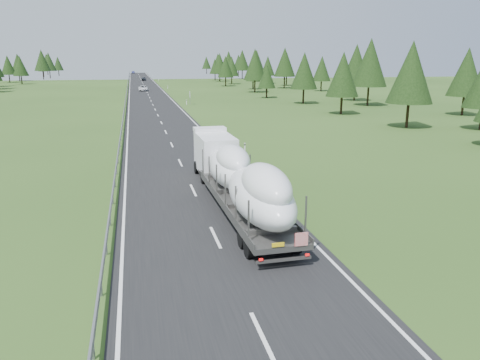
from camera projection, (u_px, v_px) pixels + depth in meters
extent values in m
plane|color=#2A4818|center=(262.00, 337.00, 15.30)|extent=(400.00, 400.00, 0.00)
cube|color=black|center=(149.00, 97.00, 109.69)|extent=(10.00, 400.00, 0.02)
cube|color=slate|center=(126.00, 95.00, 108.41)|extent=(0.08, 400.00, 0.32)
cylinder|color=slate|center=(93.00, 351.00, 14.10)|extent=(0.10, 0.10, 0.60)
cube|color=silver|center=(245.00, 148.00, 44.88)|extent=(0.12, 0.07, 1.00)
cube|color=black|center=(245.00, 145.00, 44.80)|extent=(0.13, 0.08, 0.12)
cube|color=silver|center=(187.00, 102.00, 92.08)|extent=(0.12, 0.07, 1.00)
cube|color=black|center=(186.00, 100.00, 91.99)|extent=(0.13, 0.08, 0.12)
cube|color=silver|center=(168.00, 87.00, 139.27)|extent=(0.12, 0.07, 1.00)
cube|color=black|center=(168.00, 86.00, 139.19)|extent=(0.13, 0.08, 0.12)
cube|color=silver|center=(158.00, 80.00, 186.47)|extent=(0.12, 0.07, 1.00)
cube|color=black|center=(158.00, 79.00, 186.39)|extent=(0.13, 0.08, 0.12)
cube|color=silver|center=(153.00, 76.00, 233.66)|extent=(0.12, 0.07, 1.00)
cube|color=black|center=(153.00, 75.00, 233.58)|extent=(0.13, 0.08, 0.12)
cube|color=silver|center=(149.00, 73.00, 280.86)|extent=(0.12, 0.07, 1.00)
cube|color=black|center=(149.00, 72.00, 280.78)|extent=(0.13, 0.08, 0.12)
cube|color=silver|center=(147.00, 71.00, 328.06)|extent=(0.12, 0.07, 1.00)
cube|color=black|center=(147.00, 70.00, 327.98)|extent=(0.13, 0.08, 0.12)
cylinder|color=slate|center=(190.00, 99.00, 92.10)|extent=(0.08, 0.08, 2.00)
cube|color=silver|center=(190.00, 94.00, 91.85)|extent=(0.05, 0.90, 1.20)
cylinder|color=black|center=(463.00, 104.00, 74.61)|extent=(0.36, 0.36, 3.60)
cone|color=black|center=(467.00, 72.00, 73.34)|extent=(5.60, 5.60, 7.50)
cylinder|color=black|center=(368.00, 94.00, 89.95)|extent=(0.36, 0.36, 4.30)
cone|color=black|center=(370.00, 62.00, 88.45)|extent=(6.69, 6.69, 8.96)
cylinder|color=black|center=(355.00, 91.00, 100.74)|extent=(0.36, 0.36, 4.04)
cone|color=black|center=(356.00, 64.00, 99.33)|extent=(6.29, 6.29, 8.42)
cylinder|color=black|center=(342.00, 89.00, 113.52)|extent=(0.36, 0.36, 3.30)
cone|color=black|center=(343.00, 70.00, 112.36)|extent=(5.14, 5.14, 6.88)
cylinder|color=black|center=(321.00, 85.00, 130.34)|extent=(0.36, 0.36, 3.25)
cone|color=black|center=(322.00, 68.00, 129.20)|extent=(5.06, 5.06, 6.78)
cylinder|color=black|center=(284.00, 81.00, 142.90)|extent=(0.36, 0.36, 4.13)
cone|color=black|center=(285.00, 62.00, 141.45)|extent=(6.42, 6.42, 8.60)
cylinder|color=black|center=(286.00, 80.00, 157.09)|extent=(0.36, 0.36, 3.67)
cone|color=black|center=(287.00, 64.00, 155.81)|extent=(5.71, 5.71, 7.65)
cylinder|color=black|center=(268.00, 79.00, 170.15)|extent=(0.36, 0.36, 3.32)
cone|color=black|center=(268.00, 66.00, 168.99)|extent=(5.16, 5.16, 6.91)
cylinder|color=black|center=(258.00, 77.00, 183.64)|extent=(0.36, 0.36, 3.47)
cone|color=black|center=(258.00, 64.00, 182.42)|extent=(5.40, 5.40, 7.23)
cylinder|color=black|center=(257.00, 75.00, 196.94)|extent=(0.36, 0.36, 4.23)
cone|color=black|center=(257.00, 61.00, 195.46)|extent=(6.58, 6.58, 8.81)
cylinder|color=black|center=(242.00, 74.00, 208.54)|extent=(0.36, 0.36, 4.29)
cone|color=black|center=(242.00, 60.00, 207.04)|extent=(6.68, 6.68, 8.94)
cylinder|color=black|center=(229.00, 73.00, 219.83)|extent=(0.36, 0.36, 4.19)
cone|color=black|center=(229.00, 60.00, 218.37)|extent=(6.51, 6.51, 8.72)
cylinder|color=black|center=(238.00, 73.00, 232.10)|extent=(0.36, 0.36, 3.66)
cone|color=black|center=(238.00, 62.00, 230.82)|extent=(5.69, 5.69, 7.62)
cylinder|color=black|center=(226.00, 73.00, 246.79)|extent=(0.36, 0.36, 3.16)
cone|color=black|center=(226.00, 64.00, 245.69)|extent=(4.91, 4.91, 6.58)
cylinder|color=black|center=(218.00, 71.00, 259.02)|extent=(0.36, 0.36, 3.98)
cone|color=black|center=(218.00, 61.00, 257.63)|extent=(6.19, 6.19, 8.30)
cylinder|color=black|center=(207.00, 71.00, 275.00)|extent=(0.36, 0.36, 3.42)
cone|color=black|center=(206.00, 63.00, 273.81)|extent=(5.32, 5.32, 7.13)
cylinder|color=black|center=(408.00, 113.00, 61.13)|extent=(0.36, 0.36, 3.78)
cone|color=black|center=(411.00, 72.00, 59.81)|extent=(5.88, 5.88, 7.88)
cylinder|color=black|center=(341.00, 104.00, 76.08)|extent=(0.36, 0.36, 3.38)
cone|color=black|center=(343.00, 74.00, 74.90)|extent=(5.26, 5.26, 7.04)
cylinder|color=black|center=(303.00, 95.00, 93.93)|extent=(0.36, 0.36, 3.44)
cone|color=black|center=(304.00, 71.00, 92.72)|extent=(5.35, 5.35, 7.17)
cylinder|color=black|center=(267.00, 92.00, 107.88)|extent=(0.36, 0.36, 2.61)
cone|color=black|center=(267.00, 76.00, 106.97)|extent=(4.07, 4.07, 5.45)
cylinder|color=black|center=(255.00, 85.00, 125.20)|extent=(0.36, 0.36, 3.89)
cone|color=black|center=(255.00, 64.00, 123.84)|extent=(6.05, 6.05, 8.11)
cylinder|color=black|center=(253.00, 84.00, 138.44)|extent=(0.36, 0.36, 2.77)
cone|color=black|center=(253.00, 71.00, 137.47)|extent=(4.31, 4.31, 5.78)
cylinder|color=black|center=(226.00, 81.00, 153.30)|extent=(0.36, 0.36, 3.32)
cone|color=black|center=(226.00, 67.00, 152.14)|extent=(5.17, 5.17, 6.93)
cylinder|color=black|center=(232.00, 79.00, 166.26)|extent=(0.36, 0.36, 3.30)
cone|color=black|center=(232.00, 66.00, 165.10)|extent=(5.13, 5.13, 6.87)
cylinder|color=black|center=(220.00, 77.00, 185.60)|extent=(0.36, 0.36, 3.74)
cone|color=black|center=(220.00, 63.00, 184.29)|extent=(5.82, 5.82, 7.79)
cylinder|color=black|center=(215.00, 76.00, 197.27)|extent=(0.36, 0.36, 2.99)
cone|color=black|center=(215.00, 66.00, 196.22)|extent=(4.65, 4.65, 6.23)
cylinder|color=black|center=(22.00, 79.00, 165.23)|extent=(0.36, 0.36, 3.39)
cone|color=black|center=(20.00, 66.00, 164.05)|extent=(5.27, 5.27, 7.06)
cylinder|color=black|center=(9.00, 78.00, 176.46)|extent=(0.36, 0.36, 3.43)
cone|color=black|center=(8.00, 65.00, 175.26)|extent=(5.33, 5.33, 7.14)
cylinder|color=black|center=(19.00, 76.00, 188.89)|extent=(0.36, 0.36, 3.69)
cone|color=black|center=(18.00, 63.00, 187.60)|extent=(5.74, 5.74, 7.68)
cylinder|color=black|center=(43.00, 74.00, 202.33)|extent=(0.36, 0.36, 4.30)
cone|color=black|center=(42.00, 60.00, 200.82)|extent=(6.69, 6.69, 8.96)
cylinder|color=black|center=(50.00, 74.00, 213.25)|extent=(0.36, 0.36, 3.95)
cone|color=black|center=(49.00, 62.00, 211.87)|extent=(6.14, 6.14, 8.22)
cylinder|color=black|center=(44.00, 74.00, 227.44)|extent=(0.36, 0.36, 3.23)
cone|color=black|center=(43.00, 64.00, 226.31)|extent=(5.03, 5.03, 6.74)
cylinder|color=black|center=(59.00, 73.00, 241.28)|extent=(0.36, 0.36, 3.34)
cone|color=black|center=(58.00, 64.00, 240.11)|extent=(5.20, 5.20, 6.96)
cylinder|color=black|center=(48.00, 71.00, 256.19)|extent=(0.36, 0.36, 3.92)
cone|color=black|center=(47.00, 61.00, 254.81)|extent=(6.09, 6.09, 8.16)
cube|color=white|center=(215.00, 154.00, 35.18)|extent=(2.59, 5.03, 2.79)
cube|color=black|center=(210.00, 141.00, 37.45)|extent=(2.29, 0.13, 1.39)
cube|color=white|center=(210.00, 129.00, 36.86)|extent=(2.52, 1.25, 0.30)
cube|color=#5A5855|center=(218.00, 174.00, 34.58)|extent=(2.55, 3.04, 0.25)
cylinder|color=black|center=(197.00, 167.00, 36.98)|extent=(0.37, 1.00, 1.00)
cylinder|color=black|center=(226.00, 166.00, 37.47)|extent=(0.37, 1.00, 1.00)
cylinder|color=black|center=(203.00, 177.00, 33.97)|extent=(0.37, 1.00, 1.00)
cylinder|color=black|center=(234.00, 175.00, 34.46)|extent=(0.37, 1.00, 1.00)
cube|color=#5A5855|center=(244.00, 203.00, 26.49)|extent=(2.98, 14.00, 0.26)
cube|color=#5A5855|center=(221.00, 200.00, 26.14)|extent=(0.35, 13.95, 0.24)
cube|color=#5A5855|center=(266.00, 197.00, 26.71)|extent=(0.35, 13.95, 0.24)
cube|color=#5A5855|center=(246.00, 221.00, 20.29)|extent=(0.07, 0.07, 1.89)
cube|color=#5A5855|center=(303.00, 217.00, 20.86)|extent=(0.07, 0.07, 1.89)
cube|color=#5A5855|center=(234.00, 205.00, 22.55)|extent=(0.07, 0.07, 1.89)
cube|color=#5A5855|center=(286.00, 201.00, 23.11)|extent=(0.07, 0.07, 1.89)
cube|color=#5A5855|center=(225.00, 192.00, 24.81)|extent=(0.07, 0.07, 1.89)
cube|color=#5A5855|center=(273.00, 189.00, 25.37)|extent=(0.07, 0.07, 1.89)
cube|color=#5A5855|center=(217.00, 180.00, 27.06)|extent=(0.07, 0.07, 1.89)
cube|color=#5A5855|center=(261.00, 178.00, 27.63)|extent=(0.07, 0.07, 1.89)
cube|color=#5A5855|center=(210.00, 171.00, 29.32)|extent=(0.07, 0.07, 1.89)
cube|color=#5A5855|center=(251.00, 169.00, 29.89)|extent=(0.07, 0.07, 1.89)
cube|color=#5A5855|center=(205.00, 163.00, 31.58)|extent=(0.07, 0.07, 1.89)
cube|color=#5A5855|center=(243.00, 161.00, 32.14)|extent=(0.07, 0.07, 1.89)
cylinder|color=black|center=(247.00, 247.00, 21.28)|extent=(0.42, 1.00, 1.00)
cylinder|color=black|center=(293.00, 243.00, 21.75)|extent=(0.42, 1.00, 1.00)
cylinder|color=black|center=(242.00, 238.00, 22.41)|extent=(0.42, 1.00, 1.00)
cylinder|color=black|center=(285.00, 234.00, 22.88)|extent=(0.42, 1.00, 1.00)
cube|color=#5A5855|center=(281.00, 260.00, 20.07)|extent=(2.49, 0.17, 0.12)
cube|color=red|center=(298.00, 240.00, 19.94)|extent=(0.60, 0.05, 0.60)
cube|color=yellow|center=(275.00, 245.00, 19.75)|extent=(0.55, 0.05, 0.18)
cube|color=red|center=(258.00, 260.00, 19.74)|extent=(0.18, 0.06, 0.10)
cube|color=red|center=(304.00, 255.00, 20.19)|extent=(0.18, 0.06, 0.10)
ellipsoid|color=white|center=(259.00, 196.00, 23.15)|extent=(2.90, 8.17, 2.37)
ellipsoid|color=white|center=(264.00, 185.00, 21.98)|extent=(2.19, 5.18, 1.90)
ellipsoid|color=white|center=(231.00, 168.00, 29.57)|extent=(2.67, 7.40, 2.16)
ellipsoid|color=white|center=(234.00, 159.00, 28.51)|extent=(2.01, 4.69, 1.73)
imported|color=white|center=(143.00, 88.00, 130.85)|extent=(2.62, 5.37, 1.47)
imported|color=black|center=(144.00, 79.00, 191.51)|extent=(2.00, 4.36, 1.45)
imported|color=#1C2150|center=(133.00, 72.00, 285.15)|extent=(1.86, 4.36, 1.40)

